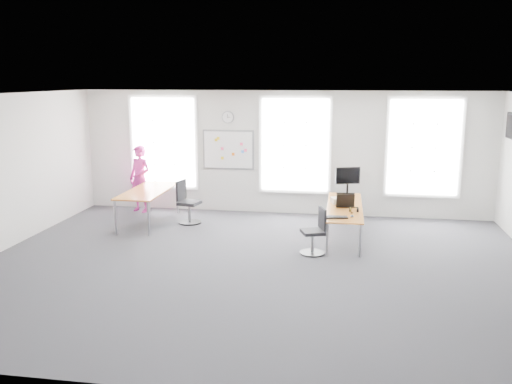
% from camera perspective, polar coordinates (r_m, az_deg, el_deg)
% --- Properties ---
extents(floor, '(10.00, 10.00, 0.00)m').
position_cam_1_polar(floor, '(9.71, 0.03, -7.85)').
color(floor, '#2C2C32').
rests_on(floor, ground).
extents(ceiling, '(10.00, 10.00, 0.00)m').
position_cam_1_polar(ceiling, '(9.14, 0.03, 10.13)').
color(ceiling, white).
rests_on(ceiling, ground).
extents(wall_back, '(10.00, 0.00, 10.00)m').
position_cam_1_polar(wall_back, '(13.22, 2.83, 4.14)').
color(wall_back, silver).
rests_on(wall_back, ground).
extents(wall_front, '(10.00, 0.00, 10.00)m').
position_cam_1_polar(wall_front, '(5.53, -6.73, -6.98)').
color(wall_front, silver).
rests_on(wall_front, ground).
extents(window_left, '(1.60, 0.06, 2.20)m').
position_cam_1_polar(window_left, '(13.83, -9.67, 5.16)').
color(window_left, white).
rests_on(window_left, wall_back).
extents(window_mid, '(1.60, 0.06, 2.20)m').
position_cam_1_polar(window_mid, '(13.14, 4.13, 4.95)').
color(window_mid, white).
rests_on(window_mid, wall_back).
extents(window_right, '(1.60, 0.06, 2.20)m').
position_cam_1_polar(window_right, '(13.21, 17.24, 4.49)').
color(window_right, white).
rests_on(window_right, wall_back).
extents(desk_right, '(0.73, 2.72, 0.66)m').
position_cam_1_polar(desk_right, '(11.47, 9.30, -1.68)').
color(desk_right, '#BD752D').
rests_on(desk_right, ground).
extents(desk_left, '(0.86, 2.14, 0.78)m').
position_cam_1_polar(desk_left, '(12.62, -11.29, -0.07)').
color(desk_left, '#BD752D').
rests_on(desk_left, ground).
extents(chair_right, '(0.52, 0.52, 0.89)m').
position_cam_1_polar(chair_right, '(10.35, 6.27, -4.39)').
color(chair_right, black).
rests_on(chair_right, ground).
extents(chair_left, '(0.53, 0.53, 0.99)m').
position_cam_1_polar(chair_left, '(12.56, -7.26, -1.31)').
color(chair_left, black).
rests_on(chair_left, ground).
extents(person, '(0.71, 0.59, 1.67)m').
position_cam_1_polar(person, '(13.75, -12.12, 1.37)').
color(person, '#C9298C').
rests_on(person, ground).
extents(whiteboard, '(1.20, 0.03, 0.90)m').
position_cam_1_polar(whiteboard, '(13.41, -2.94, 4.46)').
color(whiteboard, white).
rests_on(whiteboard, wall_back).
extents(wall_clock, '(0.30, 0.04, 0.30)m').
position_cam_1_polar(wall_clock, '(13.33, -2.98, 7.87)').
color(wall_clock, gray).
rests_on(wall_clock, wall_back).
extents(keyboard, '(0.50, 0.28, 0.02)m').
position_cam_1_polar(keyboard, '(10.47, 8.33, -2.65)').
color(keyboard, black).
rests_on(keyboard, desk_right).
extents(mouse, '(0.09, 0.13, 0.05)m').
position_cam_1_polar(mouse, '(10.57, 10.08, -2.51)').
color(mouse, black).
rests_on(mouse, desk_right).
extents(lens_cap, '(0.08, 0.08, 0.01)m').
position_cam_1_polar(lens_cap, '(10.89, 10.06, -2.18)').
color(lens_cap, black).
rests_on(lens_cap, desk_right).
extents(headphones, '(0.19, 0.10, 0.11)m').
position_cam_1_polar(headphones, '(10.97, 10.24, -1.84)').
color(headphones, black).
rests_on(headphones, desk_right).
extents(laptop_sleeve, '(0.38, 0.23, 0.30)m').
position_cam_1_polar(laptop_sleeve, '(11.29, 9.39, -0.91)').
color(laptop_sleeve, black).
rests_on(laptop_sleeve, desk_right).
extents(paper_stack, '(0.42, 0.36, 0.12)m').
position_cam_1_polar(paper_stack, '(11.70, 8.81, -0.87)').
color(paper_stack, beige).
rests_on(paper_stack, desk_right).
extents(monitor, '(0.56, 0.25, 0.64)m').
position_cam_1_polar(monitor, '(12.51, 9.63, 1.44)').
color(monitor, black).
rests_on(monitor, desk_right).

